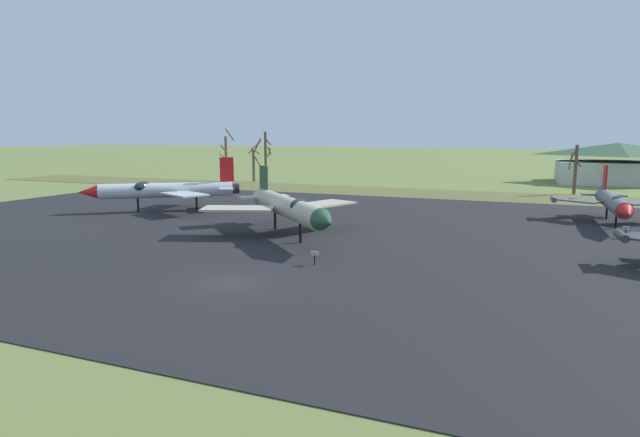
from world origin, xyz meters
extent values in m
plane|color=olive|center=(0.00, 0.00, 0.00)|extent=(600.00, 600.00, 0.00)
cube|color=black|center=(0.00, 16.51, 0.03)|extent=(90.75, 55.05, 0.05)
cube|color=brown|center=(0.00, 50.04, 0.03)|extent=(150.75, 12.00, 0.06)
cylinder|color=silver|center=(-21.61, 22.06, 2.30)|extent=(12.07, 9.62, 1.60)
cone|color=red|center=(-27.95, 17.29, 2.30)|extent=(2.48, 2.37, 1.47)
cylinder|color=black|center=(-15.80, 26.42, 2.30)|extent=(1.38, 1.43, 1.12)
ellipsoid|color=#19232D|center=(-23.56, 20.59, 2.74)|extent=(1.23, 2.32, 1.16)
cube|color=silver|center=(-22.14, 25.77, 2.18)|extent=(3.71, 5.38, 0.15)
cube|color=silver|center=(-18.18, 20.51, 2.18)|extent=(5.77, 4.80, 0.15)
cube|color=red|center=(-16.47, 25.91, 4.43)|extent=(1.32, 1.06, 2.65)
cube|color=silver|center=(-17.46, 26.86, 2.42)|extent=(2.43, 2.54, 0.15)
cube|color=silver|center=(-15.84, 24.70, 2.42)|extent=(2.43, 2.54, 0.15)
cylinder|color=black|center=(-24.05, 20.22, 0.75)|extent=(0.21, 0.21, 1.50)
cylinder|color=black|center=(-19.16, 23.89, 0.75)|extent=(0.21, 0.21, 1.50)
cylinder|color=#33383D|center=(20.63, 13.14, 1.92)|extent=(0.72, 2.30, 0.53)
cylinder|color=#B7B293|center=(-3.34, 14.06, 2.43)|extent=(11.52, 11.62, 1.69)
cone|color=#234C2D|center=(2.48, 8.18, 2.43)|extent=(2.43, 2.43, 1.56)
cylinder|color=black|center=(-8.74, 19.51, 2.43)|extent=(1.50, 1.50, 1.19)
ellipsoid|color=#19232D|center=(-1.38, 12.08, 2.89)|extent=(1.08, 2.04, 1.02)
cube|color=#B7B293|center=(-6.97, 12.47, 2.30)|extent=(6.39, 4.78, 0.16)
cube|color=#B7B293|center=(-1.71, 17.68, 2.30)|extent=(4.83, 6.40, 0.16)
cube|color=#234C2D|center=(-8.00, 18.76, 4.34)|extent=(1.59, 1.60, 2.13)
cube|color=#B7B293|center=(-8.86, 17.81, 2.55)|extent=(2.46, 2.46, 0.16)
cube|color=#B7B293|center=(-7.03, 19.62, 2.55)|extent=(2.46, 2.46, 0.16)
cylinder|color=black|center=(-1.07, 11.77, 0.79)|extent=(0.23, 0.23, 1.58)
cylinder|color=black|center=(-5.61, 16.35, 0.79)|extent=(0.23, 0.23, 1.58)
cylinder|color=black|center=(2.73, 5.65, 0.32)|extent=(0.08, 0.08, 0.64)
cube|color=white|center=(2.73, 5.65, 0.79)|extent=(0.55, 0.35, 0.35)
cylinder|color=#565B60|center=(21.82, 31.00, 2.04)|extent=(2.01, 12.42, 1.43)
cone|color=red|center=(22.16, 23.75, 2.04)|extent=(1.41, 2.21, 1.31)
cylinder|color=black|center=(21.51, 37.46, 2.04)|extent=(1.03, 0.83, 1.00)
ellipsoid|color=#19232D|center=(21.93, 28.58, 2.44)|extent=(1.02, 1.91, 0.96)
cube|color=#565B60|center=(18.95, 32.15, 1.94)|extent=(4.67, 3.91, 0.13)
cylinder|color=#565B60|center=(16.83, 32.72, 1.94)|extent=(0.64, 2.30, 0.53)
cube|color=red|center=(21.56, 36.56, 3.98)|extent=(0.25, 1.74, 2.44)
cube|color=#565B60|center=(20.37, 36.45, 2.15)|extent=(1.87, 1.42, 0.13)
cube|color=#565B60|center=(22.75, 36.56, 2.15)|extent=(1.87, 1.42, 0.13)
cylinder|color=black|center=(21.95, 28.28, 0.67)|extent=(0.19, 0.19, 1.33)
cylinder|color=black|center=(21.69, 33.71, 0.67)|extent=(0.19, 0.19, 1.33)
cylinder|color=black|center=(22.18, 23.51, 0.37)|extent=(0.08, 0.08, 0.74)
cube|color=white|center=(22.18, 23.51, 0.87)|extent=(0.55, 0.21, 0.31)
cylinder|color=brown|center=(-36.34, 57.17, 3.92)|extent=(0.46, 0.46, 7.85)
cylinder|color=brown|center=(-36.26, 56.28, 4.26)|extent=(1.89, 0.33, 1.35)
cylinder|color=brown|center=(-35.34, 56.98, 8.10)|extent=(0.62, 2.19, 2.22)
cylinder|color=brown|center=(-36.42, 56.56, 5.66)|extent=(1.39, 0.39, 1.42)
cylinder|color=brown|center=(-31.51, 58.33, 2.80)|extent=(0.45, 0.45, 5.61)
cylinder|color=brown|center=(-31.17, 59.22, 6.27)|extent=(2.01, 0.95, 2.73)
cylinder|color=brown|center=(-30.81, 58.03, 3.96)|extent=(0.89, 1.66, 2.36)
cylinder|color=brown|center=(-31.83, 59.41, 5.98)|extent=(2.35, 0.87, 2.37)
cylinder|color=brown|center=(-30.82, 57.87, 5.31)|extent=(1.14, 1.57, 1.27)
cylinder|color=brown|center=(-29.88, 59.81, 4.33)|extent=(0.47, 0.47, 8.65)
cylinder|color=brown|center=(-29.41, 60.31, 5.00)|extent=(1.22, 1.17, 1.65)
cylinder|color=brown|center=(-29.29, 59.64, 6.95)|extent=(0.62, 1.41, 1.33)
cylinder|color=brown|center=(-29.17, 59.94, 5.35)|extent=(0.52, 1.62, 1.42)
cylinder|color=brown|center=(19.73, 57.44, 3.39)|extent=(0.46, 0.46, 6.79)
cylinder|color=brown|center=(19.02, 57.61, 4.58)|extent=(0.53, 1.59, 2.37)
cylinder|color=brown|center=(19.31, 57.79, 5.30)|extent=(0.92, 1.06, 1.75)
cylinder|color=brown|center=(19.94, 57.03, 4.46)|extent=(1.07, 0.69, 1.43)
cube|color=beige|center=(26.99, 78.47, 1.84)|extent=(19.21, 14.37, 3.68)
pyramid|color=#38563D|center=(26.99, 78.47, 5.78)|extent=(20.18, 15.09, 2.10)
camera|label=1|loc=(16.01, -25.31, 8.32)|focal=30.48mm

